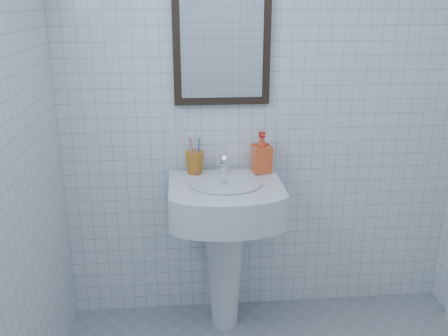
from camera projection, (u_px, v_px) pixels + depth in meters
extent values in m
cube|color=white|center=(265.00, 101.00, 2.67)|extent=(2.20, 0.02, 2.50)
cone|color=white|center=(225.00, 267.00, 2.76)|extent=(0.23, 0.23, 0.72)
cube|color=white|center=(226.00, 199.00, 2.57)|extent=(0.58, 0.41, 0.18)
cube|color=white|center=(223.00, 175.00, 2.70)|extent=(0.58, 0.10, 0.03)
cylinder|color=silver|center=(226.00, 184.00, 2.51)|extent=(0.36, 0.36, 0.01)
cylinder|color=white|center=(223.00, 170.00, 2.66)|extent=(0.05, 0.05, 0.05)
cylinder|color=white|center=(223.00, 160.00, 2.63)|extent=(0.02, 0.09, 0.07)
cylinder|color=white|center=(223.00, 162.00, 2.67)|extent=(0.03, 0.05, 0.08)
imported|color=red|center=(262.00, 152.00, 2.67)|extent=(0.11, 0.11, 0.22)
cube|color=black|center=(222.00, 44.00, 2.54)|extent=(0.50, 0.04, 0.62)
cube|color=white|center=(222.00, 44.00, 2.52)|extent=(0.42, 0.00, 0.54)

